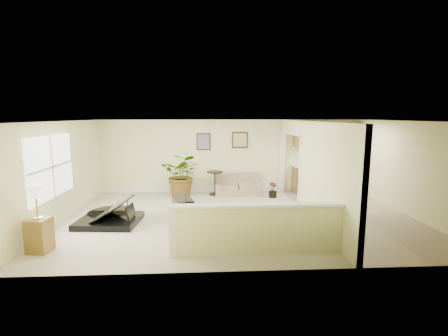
{
  "coord_description": "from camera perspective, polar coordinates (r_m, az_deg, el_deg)",
  "views": [
    {
      "loc": [
        -0.85,
        -8.17,
        2.63
      ],
      "look_at": [
        -0.39,
        0.4,
        1.24
      ],
      "focal_mm": 26.0,
      "sensor_mm": 36.0,
      "label": 1
    }
  ],
  "objects": [
    {
      "name": "floor",
      "position": [
        8.63,
        2.75,
        -8.59
      ],
      "size": [
        9.0,
        9.0,
        0.0
      ],
      "primitive_type": "plane",
      "color": "beige",
      "rests_on": "ground"
    },
    {
      "name": "back_wall",
      "position": [
        11.29,
        1.25,
        2.15
      ],
      "size": [
        9.0,
        0.04,
        2.5
      ],
      "primitive_type": "cube",
      "color": "#F2EFA5",
      "rests_on": "floor"
    },
    {
      "name": "front_wall",
      "position": [
        5.42,
        6.09,
        -5.64
      ],
      "size": [
        9.0,
        0.04,
        2.5
      ],
      "primitive_type": "cube",
      "color": "#F2EFA5",
      "rests_on": "floor"
    },
    {
      "name": "left_wall",
      "position": [
        9.05,
        -26.82,
        -0.59
      ],
      "size": [
        0.04,
        6.0,
        2.5
      ],
      "primitive_type": "cube",
      "color": "#F2EFA5",
      "rests_on": "floor"
    },
    {
      "name": "right_wall",
      "position": [
        9.87,
        29.8,
        -0.09
      ],
      "size": [
        0.04,
        6.0,
        2.5
      ],
      "primitive_type": "cube",
      "color": "#F2EFA5",
      "rests_on": "floor"
    },
    {
      "name": "ceiling",
      "position": [
        8.22,
        2.88,
        8.25
      ],
      "size": [
        9.0,
        6.0,
        0.04
      ],
      "primitive_type": "cube",
      "color": "white",
      "rests_on": "back_wall"
    },
    {
      "name": "kitchen_vinyl",
      "position": [
        9.47,
        22.25,
        -7.63
      ],
      "size": [
        2.7,
        6.0,
        0.01
      ],
      "primitive_type": "cube",
      "color": "tan",
      "rests_on": "floor"
    },
    {
      "name": "interior_partition",
      "position": [
        8.94,
        14.19,
        -0.19
      ],
      "size": [
        0.18,
        5.99,
        2.5
      ],
      "color": "#F2EFA5",
      "rests_on": "floor"
    },
    {
      "name": "pony_half_wall",
      "position": [
        6.31,
        5.64,
        -10.44
      ],
      "size": [
        3.42,
        0.22,
        1.0
      ],
      "color": "#F2EFA5",
      "rests_on": "floor"
    },
    {
      "name": "left_window",
      "position": [
        8.57,
        -28.15,
        0.16
      ],
      "size": [
        0.05,
        2.15,
        1.45
      ],
      "primitive_type": "cube",
      "color": "white",
      "rests_on": "left_wall"
    },
    {
      "name": "wall_art_left",
      "position": [
        11.18,
        -3.61,
        4.64
      ],
      "size": [
        0.48,
        0.04,
        0.58
      ],
      "color": "#382314",
      "rests_on": "back_wall"
    },
    {
      "name": "wall_mirror",
      "position": [
        11.23,
        2.8,
        4.92
      ],
      "size": [
        0.55,
        0.04,
        0.55
      ],
      "color": "#382314",
      "rests_on": "back_wall"
    },
    {
      "name": "kitchen_cabinets",
      "position": [
        11.76,
        17.04,
        0.16
      ],
      "size": [
        2.36,
        0.65,
        2.33
      ],
      "color": "olive",
      "rests_on": "floor"
    },
    {
      "name": "piano",
      "position": [
        8.57,
        -19.66,
        -5.33
      ],
      "size": [
        1.74,
        1.81,
        1.35
      ],
      "rotation": [
        0.0,
        0.0,
        -0.08
      ],
      "color": "black",
      "rests_on": "floor"
    },
    {
      "name": "piano_bench",
      "position": [
        8.46,
        -7.25,
        -7.07
      ],
      "size": [
        0.63,
        0.91,
        0.55
      ],
      "primitive_type": "cube",
      "rotation": [
        0.0,
        0.0,
        0.27
      ],
      "color": "black",
      "rests_on": "floor"
    },
    {
      "name": "loveseat",
      "position": [
        11.08,
        2.42,
        -2.8
      ],
      "size": [
        1.54,
        0.89,
        0.88
      ],
      "rotation": [
        0.0,
        0.0,
        -0.02
      ],
      "color": "tan",
      "rests_on": "floor"
    },
    {
      "name": "accent_table",
      "position": [
        10.86,
        -1.62,
        -2.1
      ],
      "size": [
        0.55,
        0.55,
        0.79
      ],
      "color": "black",
      "rests_on": "floor"
    },
    {
      "name": "palm_plant",
      "position": [
        10.8,
        -7.31,
        -1.23
      ],
      "size": [
        1.51,
        1.39,
        1.41
      ],
      "color": "black",
      "rests_on": "floor"
    },
    {
      "name": "small_plant",
      "position": [
        10.68,
        8.56,
        -4.03
      ],
      "size": [
        0.36,
        0.36,
        0.5
      ],
      "color": "black",
      "rests_on": "floor"
    },
    {
      "name": "lamp_stand",
      "position": [
        7.3,
        -29.85,
        -8.51
      ],
      "size": [
        0.44,
        0.44,
        1.33
      ],
      "color": "olive",
      "rests_on": "floor"
    }
  ]
}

